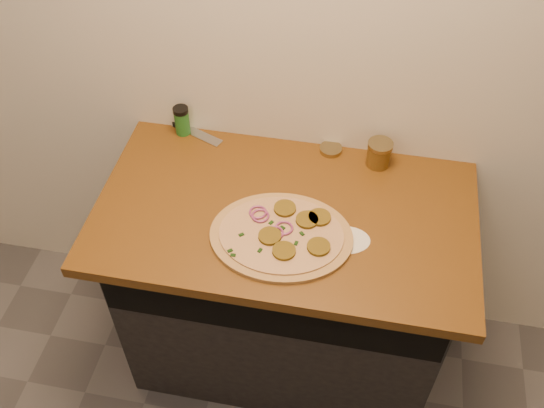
% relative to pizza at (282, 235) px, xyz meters
% --- Properties ---
extents(cabinet, '(1.10, 0.60, 0.86)m').
position_rel_pizza_xyz_m(cabinet, '(-0.01, 0.14, -0.48)').
color(cabinet, black).
rests_on(cabinet, ground).
extents(countertop, '(1.20, 0.70, 0.04)m').
position_rel_pizza_xyz_m(countertop, '(-0.01, 0.11, -0.03)').
color(countertop, brown).
rests_on(countertop, cabinet).
extents(pizza, '(0.45, 0.45, 0.03)m').
position_rel_pizza_xyz_m(pizza, '(0.00, 0.00, 0.00)').
color(pizza, tan).
rests_on(pizza, countertop).
extents(chefs_knife, '(0.29, 0.14, 0.02)m').
position_rel_pizza_xyz_m(chefs_knife, '(-0.45, 0.44, -0.01)').
color(chefs_knife, '#B7BAC1').
rests_on(chefs_knife, countertop).
extents(mason_jar_lid, '(0.08, 0.08, 0.02)m').
position_rel_pizza_xyz_m(mason_jar_lid, '(0.10, 0.41, -0.00)').
color(mason_jar_lid, '#928154').
rests_on(mason_jar_lid, countertop).
extents(salsa_jar, '(0.08, 0.08, 0.09)m').
position_rel_pizza_xyz_m(salsa_jar, '(0.26, 0.38, 0.04)').
color(salsa_jar, maroon).
rests_on(salsa_jar, countertop).
extents(spice_shaker, '(0.05, 0.05, 0.11)m').
position_rel_pizza_xyz_m(spice_shaker, '(-0.43, 0.41, 0.04)').
color(spice_shaker, '#216924').
rests_on(spice_shaker, countertop).
extents(flour_spill, '(0.18, 0.18, 0.00)m').
position_rel_pizza_xyz_m(flour_spill, '(0.19, 0.02, -0.01)').
color(flour_spill, white).
rests_on(flour_spill, countertop).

